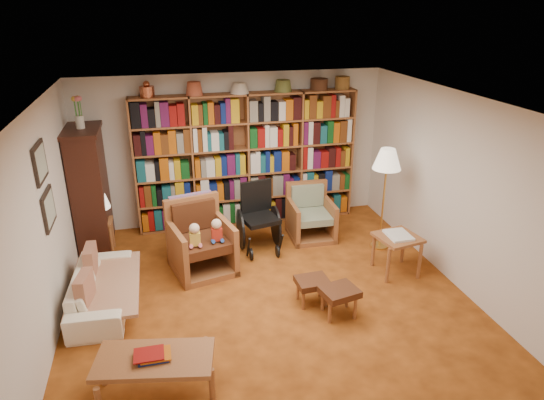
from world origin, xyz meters
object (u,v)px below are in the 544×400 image
object	(u,v)px
floor_lamp	(387,163)
footstool_b	(339,294)
sofa	(102,288)
armchair_leather	(201,240)
side_table_lamp	(101,230)
coffee_table	(155,361)
side_table_papers	(397,242)
wheelchair	(258,218)
armchair_sage	(309,216)
footstool_a	(312,284)

from	to	relation	value
floor_lamp	footstool_b	distance (m)	2.23
sofa	armchair_leather	size ratio (longest dim) A/B	1.57
armchair_leather	floor_lamp	bearing A→B (deg)	-0.96
side_table_lamp	floor_lamp	xyz separation A→B (m)	(4.14, -0.82, 0.99)
armchair_leather	coffee_table	distance (m)	2.43
floor_lamp	side_table_lamp	bearing A→B (deg)	168.74
sofa	side_table_papers	bearing A→B (deg)	-88.96
side_table_lamp	side_table_papers	world-z (taller)	side_table_papers
armchair_leather	footstool_b	size ratio (longest dim) A/B	2.07
wheelchair	armchair_sage	bearing A→B (deg)	12.06
sofa	armchair_sage	xyz separation A→B (m)	(3.10, 1.27, 0.09)
side_table_lamp	footstool_a	bearing A→B (deg)	-37.24
footstool_a	wheelchair	bearing A→B (deg)	101.09
footstool_a	armchair_sage	bearing A→B (deg)	73.34
sofa	floor_lamp	xyz separation A→B (m)	(4.04, 0.62, 1.12)
armchair_sage	side_table_lamp	bearing A→B (deg)	177.05
armchair_leather	armchair_sage	xyz separation A→B (m)	(1.80, 0.61, -0.09)
sofa	armchair_leather	world-z (taller)	armchair_leather
wheelchair	side_table_papers	distance (m)	2.08
armchair_leather	wheelchair	world-z (taller)	wheelchair
wheelchair	footstool_a	xyz separation A→B (m)	(0.33, -1.66, -0.19)
wheelchair	coffee_table	bearing A→B (deg)	-120.16
armchair_leather	coffee_table	xyz separation A→B (m)	(-0.68, -2.33, -0.04)
side_table_lamp	wheelchair	xyz separation A→B (m)	(2.33, -0.35, 0.10)
side_table_lamp	armchair_sage	xyz separation A→B (m)	(3.20, -0.17, -0.04)
armchair_leather	side_table_papers	world-z (taller)	armchair_leather
armchair_leather	side_table_papers	size ratio (longest dim) A/B	1.60
armchair_leather	wheelchair	distance (m)	1.01
footstool_a	coffee_table	xyz separation A→B (m)	(-1.93, -1.09, 0.09)
footstool_b	footstool_a	bearing A→B (deg)	126.28
floor_lamp	footstool_b	xyz separation A→B (m)	(-1.25, -1.51, -1.06)
armchair_sage	footstool_b	world-z (taller)	armchair_sage
wheelchair	floor_lamp	distance (m)	2.07
side_table_papers	coffee_table	world-z (taller)	side_table_papers
sofa	side_table_lamp	distance (m)	1.45
armchair_leather	floor_lamp	xyz separation A→B (m)	(2.73, -0.05, 0.95)
sofa	footstool_b	distance (m)	2.93
floor_lamp	footstool_a	bearing A→B (deg)	-141.31
armchair_leather	armchair_sage	bearing A→B (deg)	18.83
armchair_sage	coffee_table	bearing A→B (deg)	-130.12
side_table_papers	coffee_table	xyz separation A→B (m)	(-3.29, -1.54, -0.10)
footstool_a	coffee_table	distance (m)	2.22
side_table_lamp	floor_lamp	size ratio (longest dim) A/B	0.33
sofa	wheelchair	world-z (taller)	wheelchair
sofa	wheelchair	bearing A→B (deg)	-60.99
side_table_lamp	coffee_table	world-z (taller)	side_table_lamp
armchair_sage	wheelchair	xyz separation A→B (m)	(-0.88, -0.19, 0.14)
side_table_lamp	coffee_table	xyz separation A→B (m)	(0.72, -3.11, -0.00)
footstool_a	coffee_table	bearing A→B (deg)	-150.42
armchair_leather	footstool_b	distance (m)	2.15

